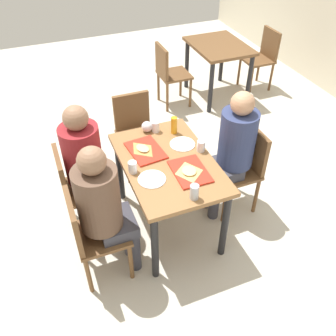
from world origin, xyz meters
TOP-DOWN VIEW (x-y plane):
  - ground_plane at (0.00, 0.00)m, footprint 10.00×10.00m
  - main_table at (0.00, 0.00)m, footprint 1.11×0.73m
  - chair_near_left at (-0.28, -0.75)m, footprint 0.40×0.40m
  - chair_near_right at (0.28, -0.75)m, footprint 0.40×0.40m
  - chair_far_side at (0.00, 0.75)m, footprint 0.40×0.40m
  - chair_left_end at (-0.94, 0.00)m, footprint 0.40×0.40m
  - person_in_red at (-0.28, -0.61)m, footprint 0.32×0.42m
  - person_in_brown_jacket at (0.28, -0.61)m, footprint 0.32×0.42m
  - person_far_side at (-0.00, 0.61)m, footprint 0.32×0.42m
  - tray_red_near at (-0.19, -0.13)m, footprint 0.38×0.29m
  - tray_red_far at (0.19, 0.11)m, footprint 0.36×0.27m
  - paper_plate_center at (-0.17, 0.20)m, footprint 0.22×0.22m
  - paper_plate_near_edge at (0.17, -0.20)m, footprint 0.22×0.22m
  - pizza_slice_a at (-0.20, -0.15)m, footprint 0.22×0.19m
  - pizza_slice_b at (0.21, 0.10)m, footprint 0.21×0.19m
  - plastic_cup_a at (-0.03, 0.31)m, footprint 0.07×0.07m
  - plastic_cup_b at (0.03, -0.31)m, footprint 0.07×0.07m
  - plastic_cup_c at (-0.44, 0.05)m, footprint 0.07×0.07m
  - soda_can at (0.47, 0.02)m, footprint 0.07×0.07m
  - condiment_bottle at (-0.36, 0.20)m, footprint 0.06×0.06m
  - foil_bundle at (-0.47, -0.02)m, footprint 0.10×0.10m
  - background_table at (-2.06, 1.56)m, footprint 0.90×0.70m
  - background_chair_near at (-2.06, 0.82)m, footprint 0.40×0.40m
  - background_chair_far at (-2.06, 2.29)m, footprint 0.40×0.40m

SIDE VIEW (x-z plane):
  - ground_plane at x=0.00m, z-range -0.02..0.00m
  - chair_near_left at x=-0.28m, z-range 0.07..0.92m
  - chair_near_right at x=0.28m, z-range 0.07..0.92m
  - chair_far_side at x=0.00m, z-range 0.07..0.92m
  - chair_left_end at x=-0.94m, z-range 0.07..0.92m
  - background_chair_near at x=-2.06m, z-range 0.07..0.92m
  - background_chair_far at x=-2.06m, z-range 0.07..0.92m
  - background_table at x=-2.06m, z-range 0.25..1.01m
  - main_table at x=0.00m, z-range 0.27..1.03m
  - person_in_red at x=-0.28m, z-range 0.11..1.38m
  - person_in_brown_jacket at x=0.28m, z-range 0.11..1.38m
  - person_far_side at x=0.00m, z-range 0.11..1.38m
  - paper_plate_center at x=-0.17m, z-range 0.76..0.77m
  - paper_plate_near_edge at x=0.17m, z-range 0.76..0.77m
  - tray_red_near at x=-0.19m, z-range 0.76..0.77m
  - tray_red_far at x=0.19m, z-range 0.76..0.77m
  - pizza_slice_a at x=-0.20m, z-range 0.77..0.79m
  - pizza_slice_b at x=0.21m, z-range 0.77..0.79m
  - plastic_cup_a at x=-0.03m, z-range 0.76..0.86m
  - plastic_cup_b at x=0.03m, z-range 0.76..0.86m
  - plastic_cup_c at x=-0.44m, z-range 0.76..0.86m
  - foil_bundle at x=-0.47m, z-range 0.76..0.86m
  - soda_can at x=0.47m, z-range 0.76..0.88m
  - condiment_bottle at x=-0.36m, z-range 0.76..0.92m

